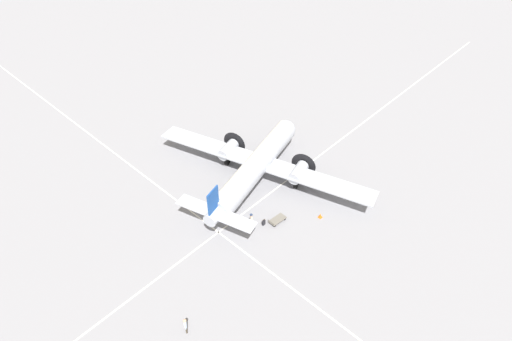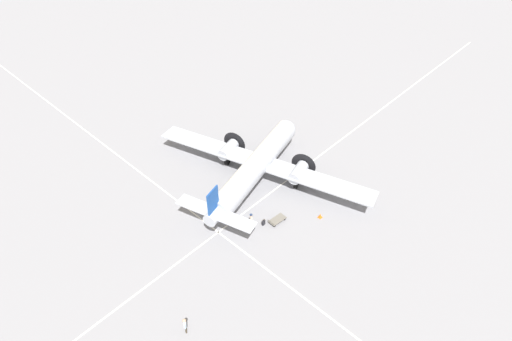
{
  "view_description": "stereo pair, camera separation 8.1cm",
  "coord_description": "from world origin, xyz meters",
  "px_view_note": "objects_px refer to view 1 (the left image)",
  "views": [
    {
      "loc": [
        -26.02,
        -24.26,
        31.51
      ],
      "look_at": [
        0.0,
        0.0,
        1.7
      ],
      "focal_mm": 28.0,
      "sensor_mm": 36.0,
      "label": 1
    },
    {
      "loc": [
        -25.96,
        -24.32,
        31.51
      ],
      "look_at": [
        0.0,
        0.0,
        1.7
      ],
      "focal_mm": 28.0,
      "sensor_mm": 36.0,
      "label": 2
    }
  ],
  "objects_px": {
    "suitcase_upright_spare": "(264,222)",
    "baggage_cart": "(277,220)",
    "traffic_cone": "(320,216)",
    "passenger_boarding": "(251,219)",
    "crew_foreground": "(185,324)",
    "suitcase_near_door": "(264,223)",
    "airliner_main": "(258,163)"
  },
  "relations": [
    {
      "from": "suitcase_near_door",
      "to": "baggage_cart",
      "type": "bearing_deg",
      "value": -29.36
    },
    {
      "from": "baggage_cart",
      "to": "traffic_cone",
      "type": "height_order",
      "value": "baggage_cart"
    },
    {
      "from": "suitcase_upright_spare",
      "to": "traffic_cone",
      "type": "distance_m",
      "value": 6.17
    },
    {
      "from": "crew_foreground",
      "to": "traffic_cone",
      "type": "xyz_separation_m",
      "value": [
        18.1,
        -0.43,
        -0.86
      ]
    },
    {
      "from": "baggage_cart",
      "to": "traffic_cone",
      "type": "distance_m",
      "value": 4.68
    },
    {
      "from": "suitcase_near_door",
      "to": "traffic_cone",
      "type": "bearing_deg",
      "value": -37.12
    },
    {
      "from": "airliner_main",
      "to": "suitcase_near_door",
      "type": "height_order",
      "value": "airliner_main"
    },
    {
      "from": "crew_foreground",
      "to": "passenger_boarding",
      "type": "height_order",
      "value": "passenger_boarding"
    },
    {
      "from": "baggage_cart",
      "to": "traffic_cone",
      "type": "bearing_deg",
      "value": -34.44
    },
    {
      "from": "baggage_cart",
      "to": "traffic_cone",
      "type": "relative_size",
      "value": 3.58
    },
    {
      "from": "crew_foreground",
      "to": "baggage_cart",
      "type": "bearing_deg",
      "value": -41.92
    },
    {
      "from": "suitcase_near_door",
      "to": "traffic_cone",
      "type": "distance_m",
      "value": 6.21
    },
    {
      "from": "airliner_main",
      "to": "passenger_boarding",
      "type": "height_order",
      "value": "airliner_main"
    },
    {
      "from": "baggage_cart",
      "to": "suitcase_upright_spare",
      "type": "bearing_deg",
      "value": 149.64
    },
    {
      "from": "passenger_boarding",
      "to": "traffic_cone",
      "type": "xyz_separation_m",
      "value": [
        6.04,
        -4.5,
        -0.89
      ]
    },
    {
      "from": "suitcase_near_door",
      "to": "passenger_boarding",
      "type": "bearing_deg",
      "value": 145.21
    },
    {
      "from": "airliner_main",
      "to": "suitcase_upright_spare",
      "type": "distance_m",
      "value": 7.49
    },
    {
      "from": "passenger_boarding",
      "to": "traffic_cone",
      "type": "distance_m",
      "value": 7.58
    },
    {
      "from": "suitcase_upright_spare",
      "to": "baggage_cart",
      "type": "distance_m",
      "value": 1.49
    },
    {
      "from": "airliner_main",
      "to": "crew_foreground",
      "type": "height_order",
      "value": "airliner_main"
    },
    {
      "from": "baggage_cart",
      "to": "passenger_boarding",
      "type": "bearing_deg",
      "value": 153.36
    },
    {
      "from": "suitcase_upright_spare",
      "to": "baggage_cart",
      "type": "height_order",
      "value": "baggage_cart"
    },
    {
      "from": "airliner_main",
      "to": "traffic_cone",
      "type": "xyz_separation_m",
      "value": [
        0.04,
        -9.16,
        -2.29
      ]
    },
    {
      "from": "traffic_cone",
      "to": "airliner_main",
      "type": "bearing_deg",
      "value": 90.25
    },
    {
      "from": "crew_foreground",
      "to": "airliner_main",
      "type": "bearing_deg",
      "value": -26.15
    },
    {
      "from": "suitcase_upright_spare",
      "to": "suitcase_near_door",
      "type": "bearing_deg",
      "value": -139.96
    },
    {
      "from": "airliner_main",
      "to": "traffic_cone",
      "type": "bearing_deg",
      "value": -105.17
    },
    {
      "from": "passenger_boarding",
      "to": "baggage_cart",
      "type": "xyz_separation_m",
      "value": [
        2.43,
        -1.51,
        -0.88
      ]
    },
    {
      "from": "passenger_boarding",
      "to": "suitcase_upright_spare",
      "type": "height_order",
      "value": "passenger_boarding"
    },
    {
      "from": "passenger_boarding",
      "to": "airliner_main",
      "type": "bearing_deg",
      "value": -13.76
    },
    {
      "from": "passenger_boarding",
      "to": "baggage_cart",
      "type": "relative_size",
      "value": 0.92
    },
    {
      "from": "airliner_main",
      "to": "traffic_cone",
      "type": "height_order",
      "value": "airliner_main"
    }
  ]
}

